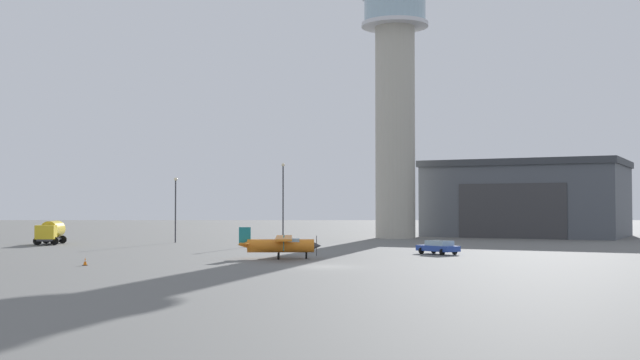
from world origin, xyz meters
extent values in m
plane|color=#60605E|center=(0.00, 0.00, 0.00)|extent=(400.00, 400.00, 0.00)
cylinder|color=#B2AD9E|center=(10.50, 55.21, 15.73)|extent=(5.89, 5.89, 31.46)
cylinder|color=silver|center=(10.50, 55.21, 31.76)|extent=(9.96, 9.96, 0.60)
cylinder|color=#99B7C6|center=(10.50, 55.21, 33.94)|extent=(9.16, 9.16, 3.76)
cube|color=#4C5159|center=(32.05, 62.92, 5.38)|extent=(35.06, 31.59, 10.75)
cube|color=#35393E|center=(32.05, 62.92, 11.25)|extent=(35.87, 32.39, 1.00)
cube|color=#38383A|center=(27.30, 53.60, 4.03)|extent=(14.16, 7.32, 8.06)
cylinder|color=orange|center=(-4.00, 9.12, 1.18)|extent=(6.07, 1.44, 1.20)
cone|color=#38383D|center=(-0.75, 9.25, 1.18)|extent=(0.90, 0.87, 0.84)
cube|color=#38383D|center=(-0.75, 9.25, 1.18)|extent=(0.06, 0.10, 1.84)
cube|color=orange|center=(-3.71, 9.13, 1.87)|extent=(1.83, 9.71, 0.19)
cylinder|color=teal|center=(-3.64, 7.59, 1.48)|extent=(0.12, 0.95, 1.31)
cylinder|color=teal|center=(-3.77, 10.68, 1.48)|extent=(0.12, 0.95, 1.31)
cube|color=#99B7C6|center=(-2.84, 9.17, 1.51)|extent=(1.10, 1.00, 0.68)
cone|color=orange|center=(-7.24, 8.99, 1.27)|extent=(1.39, 0.95, 0.90)
cube|color=teal|center=(-7.24, 8.99, 2.05)|extent=(1.07, 0.16, 1.64)
cube|color=orange|center=(-7.24, 8.99, 1.42)|extent=(0.98, 2.93, 0.10)
cylinder|color=black|center=(-1.68, 9.21, 0.29)|extent=(0.18, 0.59, 0.58)
cylinder|color=black|center=(-4.15, 8.05, 0.29)|extent=(0.18, 0.59, 0.58)
cylinder|color=black|center=(-4.23, 10.17, 0.29)|extent=(0.18, 0.59, 0.58)
cube|color=#38383D|center=(-34.17, 36.31, 0.62)|extent=(2.51, 7.00, 0.24)
cube|color=gold|center=(-33.91, 33.86, 1.58)|extent=(2.45, 2.14, 1.69)
cube|color=#99B7C6|center=(-33.82, 32.97, 1.92)|extent=(1.92, 0.28, 0.84)
cylinder|color=gold|center=(-34.28, 37.41, 1.81)|extent=(2.61, 4.83, 2.15)
cylinder|color=black|center=(-32.91, 34.03, 0.50)|extent=(1.02, 0.38, 1.00)
cylinder|color=black|center=(-34.93, 33.82, 0.50)|extent=(1.02, 0.38, 1.00)
cylinder|color=black|center=(-33.37, 38.46, 0.50)|extent=(1.02, 0.38, 1.00)
cylinder|color=black|center=(-35.39, 38.25, 0.50)|extent=(1.02, 0.38, 1.00)
cube|color=#2847A8|center=(11.19, 15.95, 0.59)|extent=(4.14, 4.57, 0.55)
cube|color=#99B7C6|center=(11.32, 15.78, 1.12)|extent=(2.83, 2.96, 0.50)
cylinder|color=black|center=(9.63, 16.54, 0.32)|extent=(0.61, 0.53, 0.64)
cylinder|color=black|center=(11.01, 17.61, 0.32)|extent=(0.61, 0.53, 0.64)
cylinder|color=black|center=(11.37, 14.29, 0.32)|extent=(0.61, 0.53, 0.64)
cylinder|color=black|center=(12.75, 15.36, 0.32)|extent=(0.61, 0.53, 0.64)
cylinder|color=#38383D|center=(-19.43, 40.72, 4.02)|extent=(0.18, 0.18, 8.04)
sphere|color=#F9E5B2|center=(-19.43, 40.72, 8.26)|extent=(0.44, 0.44, 0.44)
cylinder|color=#38383D|center=(-5.48, 42.10, 4.99)|extent=(0.18, 0.18, 9.98)
sphere|color=#F9E5B2|center=(-5.48, 42.10, 10.20)|extent=(0.44, 0.44, 0.44)
cube|color=black|center=(-19.29, 1.01, 0.02)|extent=(0.36, 0.36, 0.04)
cone|color=orange|center=(-19.29, 1.01, 0.34)|extent=(0.30, 0.30, 0.61)
cylinder|color=white|center=(-19.29, 1.01, 0.37)|extent=(0.21, 0.21, 0.08)
camera|label=1|loc=(-0.07, -63.36, 4.83)|focal=44.95mm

